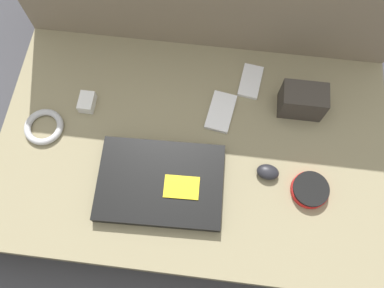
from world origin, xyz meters
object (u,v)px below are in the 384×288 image
(phone_silver, at_px, (251,81))
(charger_brick, at_px, (87,102))
(laptop, at_px, (161,183))
(camera_pouch, at_px, (303,101))
(speaker_puck, at_px, (310,190))
(computer_mouse, at_px, (268,172))
(phone_black, at_px, (221,112))

(phone_silver, distance_m, charger_brick, 0.48)
(laptop, relative_size, camera_pouch, 2.75)
(laptop, bearing_deg, speaker_puck, 2.13)
(phone_silver, bearing_deg, charger_brick, -156.57)
(computer_mouse, distance_m, phone_black, 0.22)
(computer_mouse, distance_m, charger_brick, 0.54)
(laptop, height_order, phone_silver, laptop)
(camera_pouch, bearing_deg, phone_black, -169.26)
(laptop, bearing_deg, phone_black, 56.74)
(laptop, distance_m, phone_silver, 0.40)
(laptop, height_order, speaker_puck, laptop)
(camera_pouch, distance_m, charger_brick, 0.60)
(speaker_puck, bearing_deg, computer_mouse, 163.16)
(charger_brick, bearing_deg, computer_mouse, -15.60)
(laptop, distance_m, camera_pouch, 0.45)
(computer_mouse, xyz_separation_m, phone_black, (-0.14, 0.16, -0.01))
(phone_silver, distance_m, phone_black, 0.13)
(laptop, relative_size, charger_brick, 5.74)
(laptop, xyz_separation_m, computer_mouse, (0.28, 0.06, -0.00))
(computer_mouse, distance_m, phone_silver, 0.28)
(computer_mouse, xyz_separation_m, charger_brick, (-0.52, 0.14, 0.00))
(laptop, relative_size, phone_black, 2.61)
(speaker_puck, xyz_separation_m, phone_black, (-0.25, 0.20, -0.01))
(computer_mouse, relative_size, charger_brick, 1.08)
(speaker_puck, bearing_deg, phone_silver, 119.37)
(laptop, distance_m, charger_brick, 0.32)
(phone_silver, bearing_deg, speaker_puck, -53.01)
(computer_mouse, bearing_deg, phone_black, 135.79)
(speaker_puck, distance_m, camera_pouch, 0.24)
(speaker_puck, distance_m, phone_silver, 0.35)
(phone_silver, height_order, camera_pouch, camera_pouch)
(laptop, xyz_separation_m, phone_black, (0.14, 0.23, -0.01))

